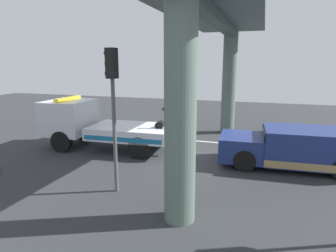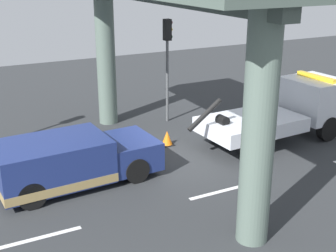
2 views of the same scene
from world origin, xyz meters
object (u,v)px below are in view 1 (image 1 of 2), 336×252
(traffic_light_far, at_px, (112,90))
(traffic_cone_orange, at_px, (179,162))
(towed_van_green, at_px, (293,148))
(tow_truck_white, at_px, (95,124))

(traffic_light_far, height_order, traffic_cone_orange, traffic_light_far)
(towed_van_green, xyz_separation_m, traffic_cone_orange, (4.30, 1.59, -0.51))
(towed_van_green, relative_size, traffic_cone_orange, 9.22)
(tow_truck_white, distance_m, towed_van_green, 9.02)
(towed_van_green, xyz_separation_m, traffic_light_far, (5.68, 4.21, 2.52))
(traffic_light_far, bearing_deg, towed_van_green, -143.46)
(traffic_cone_orange, bearing_deg, tow_truck_white, -18.18)
(traffic_light_far, xyz_separation_m, traffic_cone_orange, (-1.38, -2.61, -3.03))
(towed_van_green, height_order, traffic_cone_orange, towed_van_green)
(tow_truck_white, height_order, traffic_light_far, traffic_light_far)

